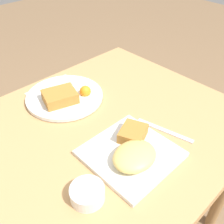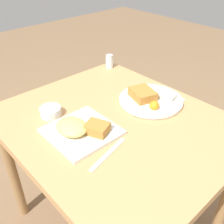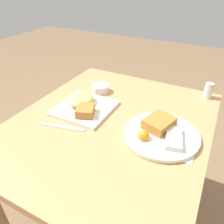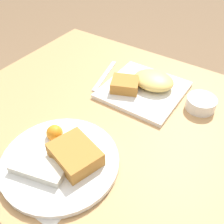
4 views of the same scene
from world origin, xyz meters
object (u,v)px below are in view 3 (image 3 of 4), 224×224
Objects in this scene: sauce_ramekin at (100,88)px; butter_knife at (62,127)px; plate_square_near at (83,105)px; plate_oval_far at (161,132)px; salt_shaker at (208,91)px.

sauce_ramekin reaches higher than butter_knife.
plate_oval_far is (0.02, 0.38, -0.00)m from plate_square_near.
butter_knife is at bearing 3.01° from sauce_ramekin.
salt_shaker is at bearing 163.69° from plate_oval_far.
plate_square_near is at bearing 5.18° from sauce_ramekin.
sauce_ramekin is at bearing -117.97° from plate_oval_far.
plate_oval_far is at bearing -16.31° from salt_shaker.
sauce_ramekin is 0.56m from salt_shaker.
plate_square_near is 1.25× the size of butter_knife.
plate_square_near is 0.38m from plate_oval_far.
salt_shaker reaches higher than sauce_ramekin.
plate_square_near is 0.16m from butter_knife.
salt_shaker is 0.39× the size of butter_knife.
plate_square_near is at bearing -52.41° from salt_shaker.
plate_oval_far is at bearing 62.03° from sauce_ramekin.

